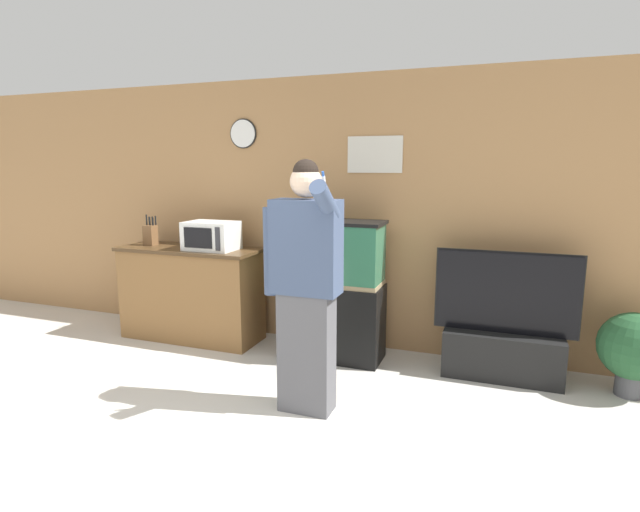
{
  "coord_description": "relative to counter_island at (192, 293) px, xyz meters",
  "views": [
    {
      "loc": [
        1.7,
        -1.78,
        1.76
      ],
      "look_at": [
        0.34,
        1.9,
        1.05
      ],
      "focal_mm": 28.0,
      "sensor_mm": 36.0,
      "label": 1
    }
  ],
  "objects": [
    {
      "name": "wall_back_paneled",
      "position": [
        1.25,
        0.42,
        0.83
      ],
      "size": [
        10.0,
        0.08,
        2.6
      ],
      "color": "#A87A4C",
      "rests_on": "ground_plane"
    },
    {
      "name": "counter_island",
      "position": [
        0.0,
        0.0,
        0.0
      ],
      "size": [
        1.46,
        0.56,
        0.95
      ],
      "color": "brown",
      "rests_on": "ground_plane"
    },
    {
      "name": "microwave",
      "position": [
        0.28,
        -0.03,
        0.61
      ],
      "size": [
        0.49,
        0.35,
        0.28
      ],
      "color": "white",
      "rests_on": "counter_island"
    },
    {
      "name": "knife_block",
      "position": [
        -0.47,
        0.0,
        0.58
      ],
      "size": [
        0.11,
        0.11,
        0.32
      ],
      "color": "brown",
      "rests_on": "counter_island"
    },
    {
      "name": "aquarium_on_stand",
      "position": [
        1.52,
        -0.0,
        0.16
      ],
      "size": [
        0.94,
        0.41,
        1.28
      ],
      "color": "black",
      "rests_on": "ground_plane"
    },
    {
      "name": "tv_on_stand",
      "position": [
        3.01,
        0.08,
        -0.16
      ],
      "size": [
        1.15,
        0.4,
        1.07
      ],
      "color": "black",
      "rests_on": "ground_plane"
    },
    {
      "name": "person_standing",
      "position": [
        1.67,
        -1.04,
        0.47
      ],
      "size": [
        0.57,
        0.43,
        1.81
      ],
      "color": "#515156",
      "rests_on": "ground_plane"
    },
    {
      "name": "potted_plant",
      "position": [
        3.95,
        0.04,
        -0.09
      ],
      "size": [
        0.52,
        0.52,
        0.66
      ],
      "color": "#4C4C51",
      "rests_on": "ground_plane"
    }
  ]
}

